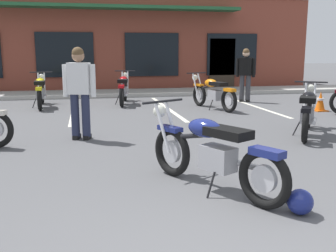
{
  "coord_description": "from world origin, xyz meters",
  "views": [
    {
      "loc": [
        -0.93,
        -2.24,
        1.61
      ],
      "look_at": [
        0.19,
        3.18,
        0.55
      ],
      "focal_mm": 42.14,
      "sensor_mm": 36.0,
      "label": 1
    }
  ],
  "objects_px": {
    "motorcycle_foreground_classic": "(212,151)",
    "helmet_on_pavement": "(300,202)",
    "motorcycle_blue_standard": "(308,111)",
    "motorcycle_silver_naked": "(213,92)",
    "traffic_cone": "(320,101)",
    "motorcycle_black_cruiser": "(123,89)",
    "person_in_black_shirt": "(245,72)",
    "motorcycle_orange_scrambler": "(41,91)",
    "person_in_shorts_foreground": "(79,88)"
  },
  "relations": [
    {
      "from": "motorcycle_orange_scrambler",
      "to": "motorcycle_silver_naked",
      "type": "bearing_deg",
      "value": -16.29
    },
    {
      "from": "person_in_black_shirt",
      "to": "person_in_shorts_foreground",
      "type": "xyz_separation_m",
      "value": [
        -5.05,
        -4.48,
        0.0
      ]
    },
    {
      "from": "motorcycle_blue_standard",
      "to": "person_in_shorts_foreground",
      "type": "xyz_separation_m",
      "value": [
        -4.28,
        0.46,
        0.49
      ]
    },
    {
      "from": "motorcycle_silver_naked",
      "to": "traffic_cone",
      "type": "bearing_deg",
      "value": -19.2
    },
    {
      "from": "motorcycle_black_cruiser",
      "to": "motorcycle_silver_naked",
      "type": "xyz_separation_m",
      "value": [
        2.34,
        -1.61,
        0.0
      ]
    },
    {
      "from": "motorcycle_black_cruiser",
      "to": "motorcycle_blue_standard",
      "type": "bearing_deg",
      "value": -59.96
    },
    {
      "from": "person_in_black_shirt",
      "to": "helmet_on_pavement",
      "type": "distance_m",
      "value": 8.9
    },
    {
      "from": "motorcycle_blue_standard",
      "to": "traffic_cone",
      "type": "height_order",
      "value": "motorcycle_blue_standard"
    },
    {
      "from": "person_in_black_shirt",
      "to": "helmet_on_pavement",
      "type": "height_order",
      "value": "person_in_black_shirt"
    },
    {
      "from": "motorcycle_orange_scrambler",
      "to": "motorcycle_foreground_classic",
      "type": "bearing_deg",
      "value": -70.52
    },
    {
      "from": "person_in_black_shirt",
      "to": "helmet_on_pavement",
      "type": "xyz_separation_m",
      "value": [
        -2.89,
        -8.38,
        -0.82
      ]
    },
    {
      "from": "motorcycle_black_cruiser",
      "to": "motorcycle_blue_standard",
      "type": "distance_m",
      "value": 6.1
    },
    {
      "from": "motorcycle_blue_standard",
      "to": "motorcycle_orange_scrambler",
      "type": "height_order",
      "value": "same"
    },
    {
      "from": "motorcycle_black_cruiser",
      "to": "motorcycle_silver_naked",
      "type": "relative_size",
      "value": 1.02
    },
    {
      "from": "motorcycle_foreground_classic",
      "to": "helmet_on_pavement",
      "type": "height_order",
      "value": "motorcycle_foreground_classic"
    },
    {
      "from": "motorcycle_foreground_classic",
      "to": "motorcycle_silver_naked",
      "type": "distance_m",
      "value": 6.56
    },
    {
      "from": "motorcycle_black_cruiser",
      "to": "motorcycle_blue_standard",
      "type": "xyz_separation_m",
      "value": [
        3.05,
        -5.28,
        0.0
      ]
    },
    {
      "from": "helmet_on_pavement",
      "to": "motorcycle_foreground_classic",
      "type": "bearing_deg",
      "value": 126.66
    },
    {
      "from": "motorcycle_blue_standard",
      "to": "person_in_black_shirt",
      "type": "bearing_deg",
      "value": 81.17
    },
    {
      "from": "person_in_shorts_foreground",
      "to": "helmet_on_pavement",
      "type": "relative_size",
      "value": 6.44
    },
    {
      "from": "motorcycle_black_cruiser",
      "to": "person_in_black_shirt",
      "type": "relative_size",
      "value": 1.25
    },
    {
      "from": "motorcycle_black_cruiser",
      "to": "motorcycle_orange_scrambler",
      "type": "relative_size",
      "value": 1.0
    },
    {
      "from": "motorcycle_silver_naked",
      "to": "motorcycle_foreground_classic",
      "type": "bearing_deg",
      "value": -108.28
    },
    {
      "from": "helmet_on_pavement",
      "to": "person_in_black_shirt",
      "type": "bearing_deg",
      "value": 70.99
    },
    {
      "from": "motorcycle_black_cruiser",
      "to": "helmet_on_pavement",
      "type": "height_order",
      "value": "motorcycle_black_cruiser"
    },
    {
      "from": "motorcycle_silver_naked",
      "to": "motorcycle_blue_standard",
      "type": "height_order",
      "value": "same"
    },
    {
      "from": "motorcycle_silver_naked",
      "to": "motorcycle_orange_scrambler",
      "type": "height_order",
      "value": "same"
    },
    {
      "from": "traffic_cone",
      "to": "person_in_shorts_foreground",
      "type": "bearing_deg",
      "value": -160.33
    },
    {
      "from": "person_in_black_shirt",
      "to": "person_in_shorts_foreground",
      "type": "distance_m",
      "value": 6.76
    },
    {
      "from": "helmet_on_pavement",
      "to": "traffic_cone",
      "type": "xyz_separation_m",
      "value": [
        4.14,
        6.15,
        0.13
      ]
    },
    {
      "from": "motorcycle_blue_standard",
      "to": "person_in_shorts_foreground",
      "type": "distance_m",
      "value": 4.34
    },
    {
      "from": "motorcycle_silver_naked",
      "to": "traffic_cone",
      "type": "relative_size",
      "value": 3.88
    },
    {
      "from": "person_in_black_shirt",
      "to": "motorcycle_blue_standard",
      "type": "bearing_deg",
      "value": -98.83
    },
    {
      "from": "motorcycle_foreground_classic",
      "to": "helmet_on_pavement",
      "type": "relative_size",
      "value": 7.35
    },
    {
      "from": "motorcycle_blue_standard",
      "to": "traffic_cone",
      "type": "bearing_deg",
      "value": 53.37
    },
    {
      "from": "motorcycle_silver_naked",
      "to": "traffic_cone",
      "type": "distance_m",
      "value": 2.9
    },
    {
      "from": "motorcycle_foreground_classic",
      "to": "motorcycle_blue_standard",
      "type": "bearing_deg",
      "value": 42.81
    },
    {
      "from": "traffic_cone",
      "to": "motorcycle_foreground_classic",
      "type": "bearing_deg",
      "value": -132.2
    },
    {
      "from": "person_in_black_shirt",
      "to": "traffic_cone",
      "type": "relative_size",
      "value": 3.16
    },
    {
      "from": "motorcycle_silver_naked",
      "to": "person_in_shorts_foreground",
      "type": "xyz_separation_m",
      "value": [
        -3.57,
        -3.2,
        0.49
      ]
    },
    {
      "from": "motorcycle_black_cruiser",
      "to": "person_in_black_shirt",
      "type": "height_order",
      "value": "person_in_black_shirt"
    },
    {
      "from": "motorcycle_black_cruiser",
      "to": "person_in_black_shirt",
      "type": "distance_m",
      "value": 3.87
    },
    {
      "from": "motorcycle_black_cruiser",
      "to": "person_in_black_shirt",
      "type": "bearing_deg",
      "value": -4.98
    },
    {
      "from": "motorcycle_blue_standard",
      "to": "motorcycle_black_cruiser",
      "type": "bearing_deg",
      "value": 120.04
    },
    {
      "from": "motorcycle_orange_scrambler",
      "to": "helmet_on_pavement",
      "type": "distance_m",
      "value": 9.12
    },
    {
      "from": "motorcycle_blue_standard",
      "to": "motorcycle_silver_naked",
      "type": "bearing_deg",
      "value": 100.97
    },
    {
      "from": "motorcycle_foreground_classic",
      "to": "motorcycle_blue_standard",
      "type": "xyz_separation_m",
      "value": [
        2.77,
        2.56,
        0.0
      ]
    },
    {
      "from": "motorcycle_foreground_classic",
      "to": "helmet_on_pavement",
      "type": "xyz_separation_m",
      "value": [
        0.65,
        -0.87,
        -0.33
      ]
    },
    {
      "from": "motorcycle_orange_scrambler",
      "to": "person_in_black_shirt",
      "type": "xyz_separation_m",
      "value": [
        6.23,
        -0.11,
        0.49
      ]
    },
    {
      "from": "motorcycle_foreground_classic",
      "to": "motorcycle_silver_naked",
      "type": "xyz_separation_m",
      "value": [
        2.06,
        6.23,
        0.0
      ]
    }
  ]
}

